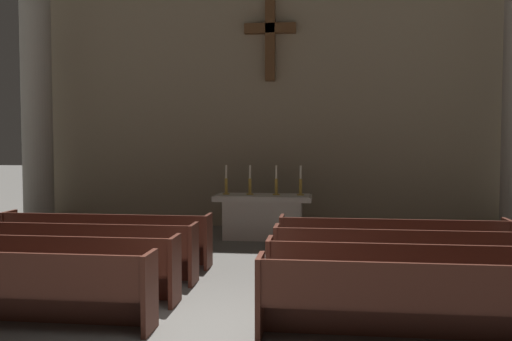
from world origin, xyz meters
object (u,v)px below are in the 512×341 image
pew_right_row_2 (413,278)px  candlestick_inner_left (250,185)px  pew_right_row_4 (392,245)px  column_left_third (36,83)px  candlestick_outer_right (301,186)px  altar (263,216)px  pew_left_row_2 (45,267)px  pew_right_row_1 (429,302)px  pew_left_row_3 (79,251)px  candlestick_inner_right (276,186)px  candlestick_outer_left (226,185)px  pew_left_row_4 (106,239)px  pew_right_row_3 (401,259)px

pew_right_row_2 → candlestick_inner_left: size_ratio=5.67×
pew_right_row_4 → column_left_third: bearing=156.6°
candlestick_outer_right → altar: bearing=-180.0°
pew_left_row_2 → column_left_third: (-3.17, 5.75, 3.18)m
pew_right_row_1 → pew_right_row_4: bearing=90.0°
pew_left_row_3 → pew_right_row_4: (5.03, 1.11, 0.00)m
pew_right_row_4 → altar: size_ratio=1.72×
pew_right_row_2 → candlestick_inner_right: candlestick_inner_right is taller
pew_right_row_4 → candlestick_outer_left: bearing=138.3°
candlestick_inner_left → candlestick_inner_right: bearing=0.0°
pew_left_row_4 → pew_right_row_3: same height
pew_left_row_2 → candlestick_outer_left: (1.66, 5.21, 0.75)m
pew_left_row_3 → candlestick_inner_right: (2.81, 4.10, 0.75)m
pew_right_row_1 → candlestick_outer_left: bearing=118.0°
pew_right_row_1 → column_left_third: bearing=140.1°
candlestick_outer_left → pew_left_row_3: bearing=-112.1°
candlestick_outer_left → pew_left_row_4: bearing=-119.0°
pew_left_row_4 → candlestick_outer_left: size_ratio=5.67×
candlestick_inner_left → altar: bearing=-0.0°
candlestick_inner_left → candlestick_inner_right: 0.60m
pew_left_row_2 → column_left_third: bearing=118.9°
pew_right_row_2 → candlestick_outer_right: size_ratio=5.67×
candlestick_outer_right → column_left_third: bearing=175.3°
pew_left_row_3 → candlestick_inner_right: candlestick_inner_right is taller
column_left_third → pew_left_row_2: bearing=-61.1°
column_left_third → pew_right_row_1: bearing=-39.9°
pew_right_row_2 → pew_right_row_4: same height
pew_right_row_1 → column_left_third: 11.15m
pew_right_row_2 → pew_right_row_3: size_ratio=1.00×
pew_left_row_3 → pew_right_row_1: 5.49m
candlestick_outer_left → pew_right_row_3: bearing=-50.7°
altar → pew_left_row_4: bearing=-130.0°
pew_left_row_2 → column_left_third: column_left_third is taller
altar → candlestick_inner_right: 0.75m
altar → pew_right_row_1: bearing=-68.3°
pew_left_row_3 → pew_right_row_2: same height
pew_left_row_3 → pew_left_row_4: size_ratio=1.00×
pew_left_row_2 → pew_right_row_2: size_ratio=1.00×
pew_left_row_4 → pew_right_row_1: (5.03, -3.32, 0.00)m
pew_left_row_4 → pew_right_row_4: 5.03m
pew_right_row_3 → candlestick_outer_right: (-1.66, 4.10, 0.75)m
pew_right_row_4 → column_left_third: column_left_third is taller
altar → candlestick_inner_right: (0.30, 0.00, 0.69)m
pew_right_row_2 → candlestick_inner_right: bearing=113.0°
pew_right_row_3 → pew_left_row_2: bearing=-167.6°
pew_left_row_3 → candlestick_outer_left: candlestick_outer_left is taller
altar → candlestick_outer_left: candlestick_outer_left is taller
pew_left_row_4 → pew_right_row_1: size_ratio=1.00×
pew_right_row_4 → candlestick_inner_right: size_ratio=5.67×
pew_right_row_2 → pew_left_row_2: bearing=180.0°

